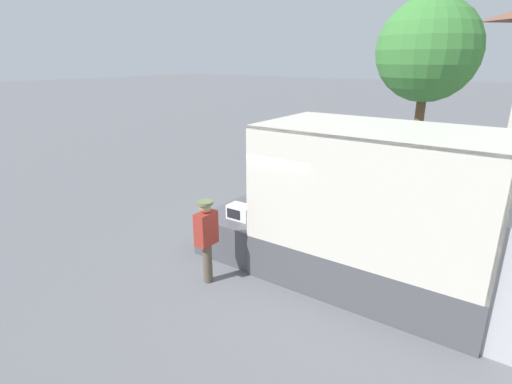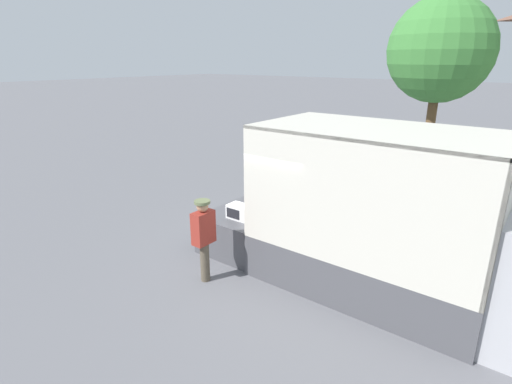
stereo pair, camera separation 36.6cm
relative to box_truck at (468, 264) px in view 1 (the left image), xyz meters
name	(u,v)px [view 1 (the left image)]	position (x,y,z in m)	size (l,w,h in m)	color
ground_plane	(277,253)	(-3.75, 0.00, -0.90)	(160.00, 160.00, 0.00)	slate
box_truck	(468,264)	(0.00, 0.00, 0.00)	(6.56, 2.31, 3.03)	#B2B2B7
tailgate_deck	(250,227)	(-4.50, 0.00, -0.47)	(1.50, 2.20, 0.86)	#4C4C51
microwave	(240,212)	(-4.38, -0.54, 0.11)	(0.54, 0.36, 0.31)	white
portable_generator	(268,196)	(-4.37, 0.52, 0.18)	(0.62, 0.51, 0.58)	black
worker_person	(206,234)	(-4.22, -1.81, 0.12)	(0.30, 0.44, 1.67)	brown
street_tree	(428,51)	(-3.36, 9.90, 3.54)	(3.85, 3.85, 6.38)	brown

